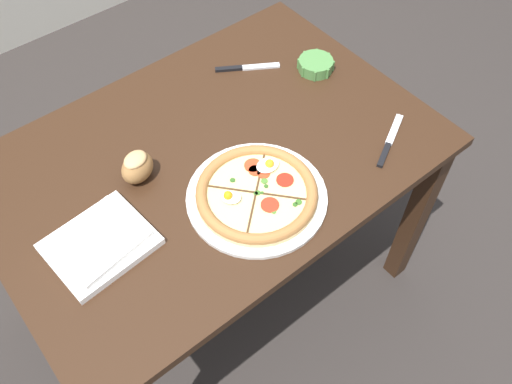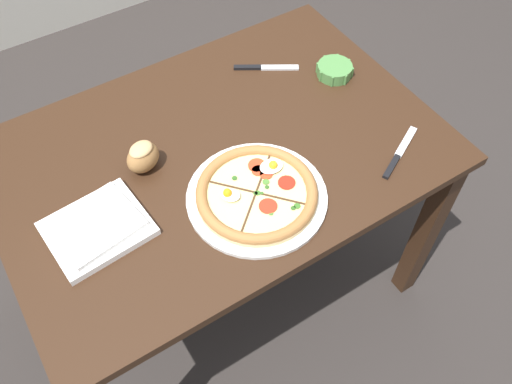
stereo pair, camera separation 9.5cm
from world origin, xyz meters
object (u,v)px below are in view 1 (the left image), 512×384
ramekin_bowl (316,65)px  napkin_folded (100,243)px  dining_table (213,178)px  bread_piece_near (137,167)px  knife_main (247,68)px  pizza (256,194)px  knife_spare (390,141)px

ramekin_bowl → napkin_folded: same height
dining_table → bread_piece_near: bread_piece_near is taller
ramekin_bowl → knife_main: bearing=139.9°
pizza → knife_spare: 0.42m
ramekin_bowl → knife_main: size_ratio=0.63×
napkin_folded → bread_piece_near: (0.19, 0.12, 0.03)m
bread_piece_near → ramekin_bowl: bearing=2.4°
pizza → knife_main: 0.51m
pizza → ramekin_bowl: pizza is taller
pizza → bread_piece_near: (-0.20, 0.25, 0.02)m
dining_table → bread_piece_near: bearing=166.3°
dining_table → napkin_folded: (-0.38, -0.08, 0.13)m
knife_main → pizza: bearing=-93.7°
ramekin_bowl → napkin_folded: (-0.84, -0.15, -0.00)m
dining_table → pizza: 0.24m
dining_table → napkin_folded: 0.41m
bread_piece_near → pizza: bearing=-51.8°
dining_table → pizza: size_ratio=3.36×
dining_table → bread_piece_near: 0.26m
bread_piece_near → knife_main: bread_piece_near is taller
pizza → dining_table: bearing=89.5°
napkin_folded → dining_table: bearing=11.1°
knife_main → dining_table: bearing=-112.1°
napkin_folded → knife_main: napkin_folded is taller
pizza → ramekin_bowl: (0.46, 0.28, -0.00)m
dining_table → knife_main: bearing=36.0°
ramekin_bowl → bread_piece_near: size_ratio=1.03×
knife_spare → napkin_folded: bearing=138.6°
knife_main → bread_piece_near: bearing=-129.5°
pizza → napkin_folded: (-0.38, 0.12, -0.00)m
knife_spare → dining_table: bearing=118.9°
pizza → bread_piece_near: bread_piece_near is taller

